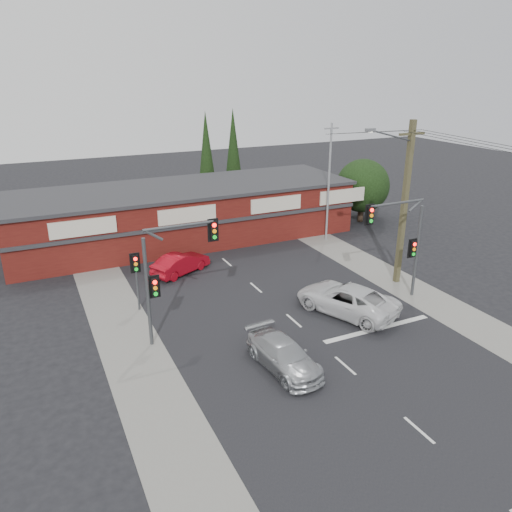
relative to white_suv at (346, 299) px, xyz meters
name	(u,v)px	position (x,y,z in m)	size (l,w,h in m)	color
ground	(305,330)	(-3.11, -0.80, -0.80)	(120.00, 120.00, 0.00)	black
road_strip	(262,293)	(-3.11, 4.20, -0.80)	(14.00, 70.00, 0.01)	black
verge_left	(120,322)	(-11.61, 4.20, -0.79)	(3.00, 70.00, 0.02)	gray
verge_right	(376,270)	(5.39, 4.20, -0.79)	(3.00, 70.00, 0.02)	gray
stop_line	(377,329)	(0.39, -2.30, -0.79)	(6.50, 0.35, 0.01)	silver
white_suv	(346,299)	(0.00, 0.00, 0.00)	(2.67, 5.78, 1.61)	silver
silver_suv	(284,355)	(-5.74, -3.40, -0.14)	(1.85, 4.56, 1.32)	#AAADB0
red_sedan	(181,263)	(-6.58, 9.38, -0.11)	(1.46, 4.18, 1.38)	#9D0916
lane_dashes	(256,288)	(-3.11, 5.11, -0.79)	(0.12, 49.44, 0.01)	silver
shop_building	(184,213)	(-4.10, 16.18, 1.33)	(27.30, 8.40, 4.22)	#4C120F
tree_cluster	(361,188)	(11.58, 14.64, 2.09)	(5.90, 5.10, 5.50)	#2D2116
conifer_near	(206,153)	(0.39, 23.20, 4.68)	(1.80, 1.80, 9.25)	#2D2116
conifer_far	(233,148)	(3.89, 25.20, 4.68)	(1.80, 1.80, 9.25)	#2D2116
traffic_mast_left	(168,266)	(-9.53, 1.20, 3.13)	(3.77, 0.27, 5.97)	#47494C
traffic_mast_right	(404,235)	(3.75, 0.20, 3.14)	(3.96, 0.27, 5.97)	#47494C
pedestal_signal	(136,270)	(-10.31, 5.20, 1.60)	(0.55, 0.27, 3.38)	#47494C
utility_pole	(403,199)	(5.26, 2.18, 4.59)	(4.38, 0.59, 10.00)	brown
steel_pole	(329,181)	(5.89, 11.20, 3.90)	(1.20, 0.16, 9.00)	gray
power_lines	(490,150)	(5.37, -3.27, 8.24)	(2.01, 29.00, 1.22)	black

